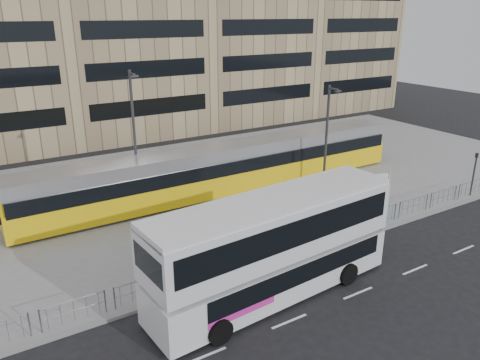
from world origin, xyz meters
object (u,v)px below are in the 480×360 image
pedestrian (280,214)px  traffic_light_west (231,236)px  tram (225,168)px  station_sign (376,184)px  ad_panel (385,207)px  traffic_light_east (475,169)px  lamp_post_west (135,134)px  lamp_post_east (327,133)px  double_decker_bus (274,244)px

pedestrian → traffic_light_west: (-4.99, -2.79, 1.04)m
tram → station_sign: tram is taller
ad_panel → traffic_light_east: 8.23m
traffic_light_east → lamp_post_west: bearing=145.2°
traffic_light_east → lamp_post_west: (-20.25, 10.82, 2.81)m
tram → lamp_post_west: (-6.05, 1.02, 3.07)m
traffic_light_east → traffic_light_west: bearing=173.3°
ad_panel → traffic_light_west: bearing=168.8°
station_sign → traffic_light_east: 7.58m
tram → lamp_post_east: bearing=-27.0°
double_decker_bus → ad_panel: 11.23m
lamp_post_west → station_sign: bearing=-33.6°
traffic_light_east → lamp_post_east: 10.37m
station_sign → traffic_light_west: bearing=-153.7°
station_sign → traffic_light_east: (7.25, -2.18, 0.42)m
traffic_light_east → lamp_post_east: size_ratio=0.42×
traffic_light_west → lamp_post_east: 13.63m
tram → pedestrian: tram is taller
double_decker_bus → pedestrian: size_ratio=6.52×
tram → traffic_light_west: tram is taller
station_sign → pedestrian: bearing=-168.5°
double_decker_bus → lamp_post_west: bearing=92.1°
tram → traffic_light_west: (-5.34, -9.81, 0.26)m
double_decker_bus → lamp_post_east: bearing=35.2°
tram → station_sign: bearing=-47.7°
lamp_post_west → double_decker_bus: bearing=-83.9°
tram → traffic_light_west: 11.17m
pedestrian → traffic_light_east: 14.85m
double_decker_bus → tram: size_ratio=0.42×
double_decker_bus → lamp_post_east: size_ratio=1.63×
tram → lamp_post_east: size_ratio=3.89×
station_sign → lamp_post_west: (-13.00, 8.64, 3.23)m
pedestrian → traffic_light_east: bearing=-76.0°
station_sign → lamp_post_east: 5.07m
pedestrian → lamp_post_east: size_ratio=0.25×
double_decker_bus → station_sign: bearing=18.0°
double_decker_bus → traffic_light_east: bearing=3.6°
ad_panel → traffic_light_east: (8.13, -0.48, 1.19)m
traffic_light_east → lamp_post_east: bearing=133.2°
pedestrian → traffic_light_west: traffic_light_west is taller
tram → lamp_post_east: (6.43, -3.27, 2.38)m
tram → lamp_post_west: size_ratio=3.29×
ad_panel → tram: bearing=109.5°
double_decker_bus → traffic_light_east: 19.00m
pedestrian → lamp_post_west: 10.58m
station_sign → ad_panel: (-0.88, -1.70, -0.77)m
ad_panel → traffic_light_west: (-11.40, -0.48, 1.19)m
station_sign → lamp_post_west: bearing=162.6°
double_decker_bus → pedestrian: bearing=47.0°
station_sign → pedestrian: station_sign is taller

